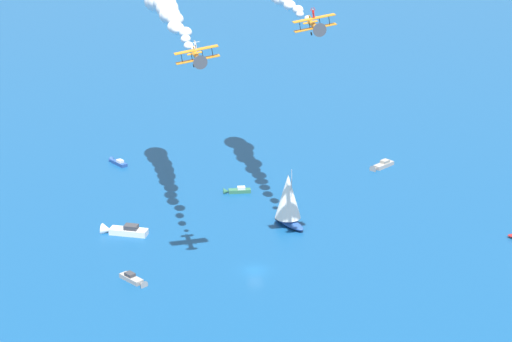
# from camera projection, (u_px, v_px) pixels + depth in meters

# --- Properties ---
(ground_plane) EXTENTS (2000.00, 2000.00, 0.00)m
(ground_plane) POSITION_uv_depth(u_px,v_px,m) (255.00, 270.00, 182.14)
(ground_plane) COLOR navy
(sailboat_near_centre) EXTENTS (6.93, 9.46, 11.99)m
(sailboat_near_centre) POSITION_uv_depth(u_px,v_px,m) (288.00, 199.00, 199.70)
(sailboat_near_centre) COLOR #23478C
(sailboat_near_centre) RESTS_ON ground_plane
(motorboat_far_port) EXTENTS (5.89, 1.57, 1.71)m
(motorboat_far_port) POSITION_uv_depth(u_px,v_px,m) (236.00, 191.00, 217.70)
(motorboat_far_port) COLOR #33704C
(motorboat_far_port) RESTS_ON ground_plane
(motorboat_inshore) EXTENTS (6.42, 5.93, 2.02)m
(motorboat_inshore) POSITION_uv_depth(u_px,v_px,m) (381.00, 166.00, 232.15)
(motorboat_inshore) COLOR #9E9993
(motorboat_inshore) RESTS_ON ground_plane
(motorboat_offshore) EXTENTS (5.10, 5.81, 1.79)m
(motorboat_offshore) POSITION_uv_depth(u_px,v_px,m) (134.00, 280.00, 177.53)
(motorboat_offshore) COLOR #9E9993
(motorboat_offshore) RESTS_ON ground_plane
(motorboat_trailing) EXTENTS (9.41, 5.06, 2.65)m
(motorboat_trailing) POSITION_uv_depth(u_px,v_px,m) (122.00, 231.00, 197.08)
(motorboat_trailing) COLOR white
(motorboat_trailing) RESTS_ON ground_plane
(motorboat_mid_cluster) EXTENTS (4.49, 5.57, 1.67)m
(motorboat_mid_cluster) POSITION_uv_depth(u_px,v_px,m) (117.00, 162.00, 234.74)
(motorboat_mid_cluster) COLOR #23478C
(motorboat_mid_cluster) RESTS_ON ground_plane
(biplane_lead) EXTENTS (7.48, 6.88, 3.66)m
(biplane_lead) POSITION_uv_depth(u_px,v_px,m) (315.00, 25.00, 168.48)
(biplane_lead) COLOR orange
(wingwalker_lead) EXTENTS (0.92, 0.24, 1.78)m
(wingwalker_lead) POSITION_uv_depth(u_px,v_px,m) (313.00, 12.00, 167.66)
(wingwalker_lead) COLOR red
(biplane_wingman) EXTENTS (7.48, 6.88, 3.66)m
(biplane_wingman) POSITION_uv_depth(u_px,v_px,m) (197.00, 57.00, 163.80)
(biplane_wingman) COLOR orange
(wingwalker_wingman) EXTENTS (1.50, 0.25, 1.53)m
(wingwalker_wingman) POSITION_uv_depth(u_px,v_px,m) (195.00, 44.00, 162.99)
(wingwalker_wingman) COLOR white
(smoke_trail_wingman) EXTENTS (9.99, 52.34, 6.09)m
(smoke_trail_wingman) POSITION_uv_depth(u_px,v_px,m) (165.00, 8.00, 202.98)
(smoke_trail_wingman) COLOR silver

